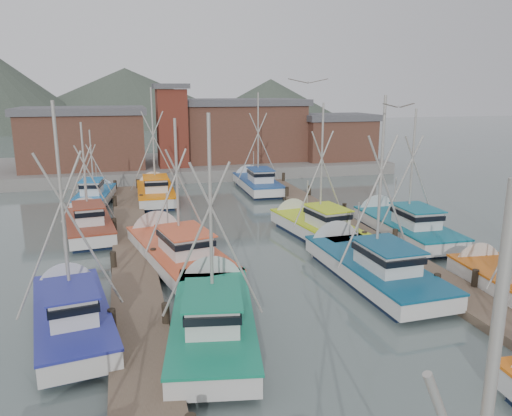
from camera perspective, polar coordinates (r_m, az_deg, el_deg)
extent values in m
plane|color=#51615D|center=(23.23, 4.47, -9.96)|extent=(260.00, 260.00, 0.00)
cube|color=brown|center=(25.68, -13.67, -7.50)|extent=(2.20, 46.00, 0.40)
cylinder|color=black|center=(20.08, -16.07, -13.00)|extent=(0.30, 0.30, 1.50)
cylinder|color=black|center=(26.55, -15.94, -6.37)|extent=(0.30, 0.30, 1.50)
cylinder|color=black|center=(33.23, -15.86, -2.37)|extent=(0.30, 0.30, 1.50)
cylinder|color=black|center=(40.03, -15.81, 0.28)|extent=(0.30, 0.30, 1.50)
cylinder|color=black|center=(46.88, -15.77, 2.16)|extent=(0.30, 0.30, 1.50)
cylinder|color=black|center=(20.10, -10.23, -12.63)|extent=(0.30, 0.30, 1.50)
cylinder|color=black|center=(26.57, -11.61, -6.10)|extent=(0.30, 0.30, 1.50)
cylinder|color=black|center=(33.25, -12.42, -2.16)|extent=(0.30, 0.30, 1.50)
cylinder|color=black|center=(40.04, -12.95, 0.46)|extent=(0.30, 0.30, 1.50)
cylinder|color=black|center=(46.89, -13.33, 2.31)|extent=(0.30, 0.30, 1.50)
cube|color=brown|center=(29.38, 14.83, -4.88)|extent=(2.20, 46.00, 0.40)
cylinder|color=black|center=(24.06, 19.91, -8.76)|extent=(0.30, 0.30, 1.50)
cylinder|color=black|center=(29.67, 12.23, -4.05)|extent=(0.30, 0.30, 1.50)
cylinder|color=black|center=(35.78, 7.13, -0.84)|extent=(0.30, 0.30, 1.50)
cylinder|color=black|center=(42.16, 3.55, 1.42)|extent=(0.30, 0.30, 1.50)
cylinder|color=black|center=(48.72, 0.92, 3.08)|extent=(0.30, 0.30, 1.50)
cylinder|color=black|center=(25.22, 23.68, -8.08)|extent=(0.30, 0.30, 1.50)
cylinder|color=black|center=(30.62, 15.56, -3.69)|extent=(0.30, 0.30, 1.50)
cylinder|color=black|center=(36.57, 10.03, -0.63)|extent=(0.30, 0.30, 1.50)
cylinder|color=black|center=(42.84, 6.08, 1.56)|extent=(0.30, 0.30, 1.50)
cylinder|color=black|center=(49.30, 3.15, 3.19)|extent=(0.30, 0.30, 1.50)
cube|color=gray|center=(58.15, -7.82, 4.80)|extent=(44.00, 16.00, 1.20)
cube|color=brown|center=(55.42, -19.09, 7.27)|extent=(12.00, 8.00, 5.50)
cube|color=#5A5A5F|center=(55.22, -19.34, 10.46)|extent=(12.72, 8.48, 0.70)
cube|color=brown|center=(58.78, -2.07, 8.64)|extent=(14.00, 9.00, 6.20)
cube|color=#5A5A5F|center=(58.59, -2.10, 12.01)|extent=(14.84, 9.54, 0.70)
cube|color=brown|center=(59.53, 9.08, 7.72)|extent=(8.00, 6.00, 4.50)
cube|color=#5A5A5F|center=(59.33, 9.17, 10.22)|extent=(8.48, 6.36, 0.70)
cube|color=maroon|center=(53.46, -9.56, 8.96)|extent=(3.00, 3.00, 8.00)
cube|color=#5A5A5F|center=(53.31, -9.74, 13.51)|extent=(3.60, 3.60, 0.50)
cone|color=#495546|center=(150.35, -14.46, 9.51)|extent=(140.00, 140.00, 30.00)
cone|color=#495546|center=(146.58, 1.67, 9.84)|extent=(90.00, 90.00, 24.00)
cube|color=#101B36|center=(19.65, -4.90, -14.41)|extent=(3.90, 8.18, 0.70)
cube|color=silver|center=(19.35, -4.94, -12.70)|extent=(4.44, 9.29, 0.80)
cube|color=#138360|center=(19.19, -4.96, -11.69)|extent=(4.54, 9.40, 0.10)
cone|color=silver|center=(23.49, -4.96, -8.24)|extent=(2.94, 1.58, 2.79)
cube|color=silver|center=(17.98, -4.99, -11.49)|extent=(2.25, 2.95, 1.10)
cube|color=black|center=(17.88, -5.01, -10.82)|extent=(2.41, 3.24, 0.28)
cube|color=#138360|center=(17.74, -5.03, -9.76)|extent=(2.55, 3.43, 0.07)
cylinder|color=#A39F95|center=(17.77, -5.20, -1.10)|extent=(0.14, 0.14, 7.33)
cylinder|color=#A39F95|center=(18.01, -6.96, -3.79)|extent=(2.60, 0.56, 5.73)
cylinder|color=#A39F95|center=(18.01, -3.33, -3.72)|extent=(2.60, 0.56, 5.73)
cylinder|color=#A39F95|center=(20.20, -5.04, -6.62)|extent=(0.08, 0.08, 2.49)
cube|color=#101B36|center=(25.34, 13.18, -8.12)|extent=(3.03, 8.49, 0.70)
cube|color=silver|center=(25.12, 13.26, -6.74)|extent=(3.44, 9.65, 0.80)
cube|color=navy|center=(24.99, 13.31, -5.92)|extent=(3.54, 9.75, 0.10)
cone|color=silver|center=(29.14, 8.53, -4.00)|extent=(3.02, 1.20, 2.98)
cube|color=silver|center=(23.89, 14.77, -5.48)|extent=(2.03, 2.93, 1.10)
cube|color=black|center=(23.81, 14.80, -4.95)|extent=(2.16, 3.22, 0.28)
cube|color=navy|center=(23.70, 14.85, -4.13)|extent=(2.29, 3.42, 0.07)
cylinder|color=#A39F95|center=(23.84, 14.05, 2.93)|extent=(0.14, 0.14, 7.85)
cylinder|color=#A39F95|center=(23.71, 12.66, 0.67)|extent=(2.81, 0.20, 6.14)
cylinder|color=#A39F95|center=(24.33, 15.16, 0.85)|extent=(2.81, 0.20, 6.14)
cylinder|color=#A39F95|center=(26.05, 11.56, -2.22)|extent=(0.08, 0.08, 2.66)
cube|color=#101B36|center=(21.04, -20.11, -13.25)|extent=(3.27, 7.24, 0.70)
cube|color=silver|center=(20.77, -20.26, -11.64)|extent=(3.72, 8.22, 0.80)
cube|color=navy|center=(20.61, -20.34, -10.68)|extent=(3.81, 8.31, 0.10)
cone|color=silver|center=(24.49, -20.86, -8.20)|extent=(2.61, 1.45, 2.47)
cube|color=silver|center=(19.52, -20.29, -10.24)|extent=(1.93, 2.59, 1.10)
cube|color=black|center=(19.43, -20.35, -9.62)|extent=(2.07, 2.84, 0.28)
cube|color=navy|center=(19.29, -20.44, -8.63)|extent=(2.19, 3.01, 0.07)
cylinder|color=#A39F95|center=(19.26, -21.25, -0.21)|extent=(0.14, 0.14, 7.74)
cylinder|color=#A39F95|center=(19.47, -22.62, -2.96)|extent=(2.74, 0.50, 6.05)
cylinder|color=#A39F95|center=(19.50, -19.43, -2.66)|extent=(2.74, 0.50, 6.05)
cylinder|color=#A39F95|center=(21.51, -20.86, -6.22)|extent=(0.08, 0.08, 2.38)
cone|color=silver|center=(27.83, 23.31, -5.83)|extent=(2.63, 1.30, 2.55)
cylinder|color=#A39F95|center=(25.34, 26.88, -3.89)|extent=(0.07, 0.07, 2.36)
cube|color=#101B36|center=(27.19, -8.80, -6.42)|extent=(4.48, 8.99, 0.70)
cube|color=silver|center=(26.97, -8.85, -5.12)|extent=(5.09, 10.22, 0.80)
cube|color=#E7572F|center=(26.86, -8.88, -4.35)|extent=(5.21, 10.34, 0.10)
cone|color=silver|center=(31.51, -11.62, -2.80)|extent=(3.22, 1.69, 3.06)
cube|color=silver|center=(25.62, -8.10, -3.86)|extent=(2.53, 3.27, 1.10)
cube|color=black|center=(25.55, -8.12, -3.37)|extent=(2.71, 3.59, 0.28)
cube|color=#E7572F|center=(25.45, -8.15, -2.59)|extent=(2.87, 3.80, 0.07)
cylinder|color=#A39F95|center=(25.85, -9.01, 2.66)|extent=(0.16, 0.16, 6.70)
cylinder|color=#A39F95|center=(25.83, -10.26, 0.82)|extent=(2.38, 0.59, 5.24)
cylinder|color=#A39F95|center=(26.20, -7.65, 1.09)|extent=(2.38, 0.59, 5.24)
cylinder|color=#A39F95|center=(28.14, -10.08, -0.99)|extent=(0.09, 0.09, 2.73)
cube|color=#101B36|center=(31.80, 7.11, -3.41)|extent=(3.39, 7.66, 0.70)
cube|color=silver|center=(31.62, 7.14, -2.28)|extent=(3.85, 8.70, 0.80)
cube|color=#C6E617|center=(31.52, 7.16, -1.62)|extent=(3.94, 8.79, 0.10)
cone|color=silver|center=(35.23, 3.72, -0.82)|extent=(2.75, 1.45, 2.63)
cube|color=silver|center=(30.54, 8.13, -1.03)|extent=(2.02, 2.73, 1.10)
cube|color=black|center=(30.48, 8.15, -0.61)|extent=(2.17, 2.99, 0.28)
cube|color=#C6E617|center=(30.40, 8.17, 0.04)|extent=(2.30, 3.17, 0.07)
cylinder|color=#A39F95|center=(30.63, 7.52, 4.98)|extent=(0.13, 0.13, 7.33)
cylinder|color=#A39F95|center=(30.50, 6.59, 3.33)|extent=(2.60, 0.44, 5.73)
cylinder|color=#A39F95|center=(31.04, 8.33, 3.46)|extent=(2.60, 0.44, 5.73)
cylinder|color=#A39F95|center=(32.51, 5.89, 1.10)|extent=(0.08, 0.08, 2.35)
cube|color=#101B36|center=(34.05, -18.49, -2.88)|extent=(3.12, 7.34, 0.70)
cube|color=silver|center=(33.89, -18.57, -1.82)|extent=(3.54, 8.34, 0.80)
cube|color=maroon|center=(33.79, -18.62, -1.20)|extent=(3.63, 8.43, 0.10)
cone|color=silver|center=(37.85, -18.94, -0.53)|extent=(2.64, 1.38, 2.53)
cube|color=silver|center=(32.71, -18.59, -0.64)|extent=(1.90, 2.60, 1.10)
cube|color=black|center=(32.66, -18.62, -0.25)|extent=(2.03, 2.85, 0.28)
cube|color=maroon|center=(32.58, -18.66, 0.37)|extent=(2.15, 3.03, 0.07)
cylinder|color=#A39F95|center=(33.02, -19.00, 3.93)|extent=(0.13, 0.13, 6.14)
cylinder|color=#A39F95|center=(33.12, -19.87, 2.62)|extent=(2.20, 0.34, 4.81)
cylinder|color=#A39F95|center=(33.17, -17.95, 2.78)|extent=(2.20, 0.34, 4.81)
cylinder|color=#A39F95|center=(34.95, -18.92, 1.30)|extent=(0.08, 0.08, 2.43)
cube|color=#101B36|center=(33.09, 16.71, -3.21)|extent=(2.87, 8.06, 0.70)
cube|color=silver|center=(32.92, 16.78, -2.13)|extent=(3.26, 9.15, 0.80)
cube|color=#0C667C|center=(32.82, 16.83, -1.49)|extent=(3.35, 9.25, 0.10)
cone|color=silver|center=(36.80, 13.27, -0.54)|extent=(2.90, 1.19, 2.87)
cube|color=silver|center=(31.78, 17.87, -0.98)|extent=(1.93, 2.77, 1.10)
cube|color=black|center=(31.73, 17.90, -0.58)|extent=(2.06, 3.05, 0.28)
cube|color=#0C667C|center=(31.65, 17.95, 0.05)|extent=(2.18, 3.24, 0.07)
cylinder|color=#A39F95|center=(31.98, 17.41, 4.52)|extent=(0.14, 0.14, 6.98)
cylinder|color=#A39F95|center=(31.80, 16.37, 3.05)|extent=(2.51, 0.17, 5.46)
cylinder|color=#A39F95|center=(32.42, 18.24, 3.10)|extent=(2.51, 0.17, 5.46)
cylinder|color=#A39F95|center=(33.92, 15.60, 1.19)|extent=(0.08, 0.08, 2.65)
cube|color=#101B36|center=(42.93, -11.36, 0.85)|extent=(2.68, 7.75, 0.70)
cube|color=silver|center=(42.80, -11.40, 1.70)|extent=(3.05, 8.80, 0.80)
cube|color=orange|center=(42.73, -11.42, 2.20)|extent=(3.14, 8.89, 0.10)
cone|color=silver|center=(47.11, -11.64, 2.57)|extent=(2.76, 1.16, 2.73)
cube|color=silver|center=(41.59, -11.39, 2.70)|extent=(1.83, 2.66, 1.10)
cube|color=black|center=(41.55, -11.40, 3.01)|extent=(1.95, 2.93, 0.28)
cube|color=orange|center=(41.49, -11.43, 3.50)|extent=(2.06, 3.10, 0.07)
cylinder|color=#A39F95|center=(41.96, -11.67, 7.72)|extent=(0.12, 0.12, 8.25)
cylinder|color=#A39F95|center=(42.05, -12.37, 6.37)|extent=(2.94, 0.16, 6.45)
cylinder|color=#A39F95|center=(42.09, -10.84, 6.44)|extent=(2.94, 0.16, 6.45)
cylinder|color=#A39F95|center=(44.06, -11.59, 4.14)|extent=(0.07, 0.07, 2.44)
cube|color=#101B36|center=(46.20, 0.18, 2.01)|extent=(2.66, 7.75, 0.70)
cube|color=silver|center=(46.08, 0.19, 2.80)|extent=(3.02, 8.81, 0.80)
cube|color=#204B90|center=(46.01, 0.19, 3.26)|extent=(3.11, 8.90, 0.10)
cone|color=silver|center=(50.29, -1.04, 3.52)|extent=(2.76, 1.15, 2.74)
cube|color=silver|center=(44.91, 0.51, 3.75)|extent=(1.82, 2.66, 1.10)
cube|color=black|center=(44.87, 0.52, 4.04)|extent=(1.94, 2.92, 0.28)
cube|color=#204B90|center=(44.81, 0.52, 4.49)|extent=(2.06, 3.10, 0.07)
cylinder|color=#A39F95|center=(45.31, 0.24, 8.12)|extent=(0.12, 0.12, 7.82)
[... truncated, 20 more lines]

